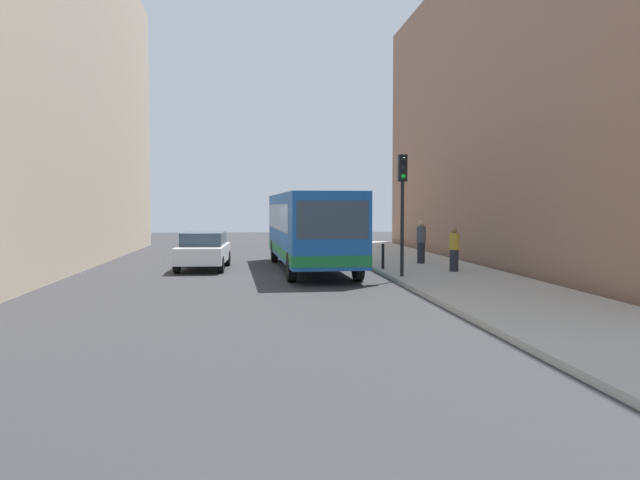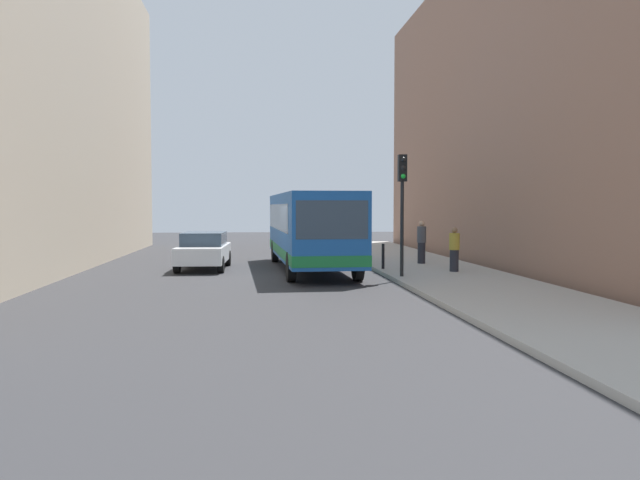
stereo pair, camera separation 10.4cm
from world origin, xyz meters
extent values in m
plane|color=#2D2D30|center=(0.00, 0.00, 0.00)|extent=(80.00, 80.00, 0.00)
cube|color=#ADA89E|center=(5.40, 0.00, 0.07)|extent=(4.40, 40.00, 0.15)
cube|color=#936B56|center=(11.50, 4.00, 6.92)|extent=(7.00, 32.00, 13.85)
cube|color=#19519E|center=(0.79, 2.43, 1.75)|extent=(2.89, 11.08, 2.50)
cube|color=#197238|center=(0.79, 2.43, 0.80)|extent=(2.91, 11.10, 0.36)
cube|color=#2D3D4C|center=(0.98, -3.05, 2.10)|extent=(2.26, 0.14, 1.20)
cube|color=#2D3D4C|center=(0.77, 2.93, 2.10)|extent=(2.85, 9.48, 1.00)
cylinder|color=black|center=(2.06, -1.43, 0.50)|extent=(0.31, 1.01, 1.00)
cylinder|color=black|center=(-0.20, -1.51, 0.50)|extent=(0.31, 1.01, 1.00)
cylinder|color=black|center=(1.78, 6.36, 0.50)|extent=(0.31, 1.01, 1.00)
cylinder|color=black|center=(-0.48, 6.28, 0.50)|extent=(0.31, 1.01, 1.00)
cube|color=silver|center=(-3.41, 3.17, 0.64)|extent=(2.00, 4.48, 0.64)
cube|color=#2D3D4C|center=(-3.41, 3.32, 1.22)|extent=(1.71, 2.54, 0.52)
cylinder|color=black|center=(-2.67, 1.64, 0.32)|extent=(0.25, 0.65, 0.64)
cylinder|color=black|center=(-4.30, 1.71, 0.32)|extent=(0.25, 0.65, 0.64)
cylinder|color=black|center=(-2.53, 4.63, 0.32)|extent=(0.25, 0.65, 0.64)
cylinder|color=black|center=(-4.16, 4.71, 0.32)|extent=(0.25, 0.65, 0.64)
cylinder|color=black|center=(3.55, -1.50, 1.75)|extent=(0.12, 0.12, 3.20)
cube|color=black|center=(3.55, -1.50, 3.80)|extent=(0.28, 0.24, 0.90)
sphere|color=black|center=(3.55, -1.63, 4.08)|extent=(0.16, 0.16, 0.16)
sphere|color=black|center=(3.55, -1.63, 3.80)|extent=(0.16, 0.16, 0.16)
sphere|color=green|center=(3.55, -1.63, 3.52)|extent=(0.16, 0.16, 0.16)
cylinder|color=black|center=(3.45, 1.16, 0.62)|extent=(0.11, 0.11, 0.95)
cylinder|color=black|center=(3.45, 4.04, 0.62)|extent=(0.11, 0.11, 0.95)
cylinder|color=#26262D|center=(5.82, -0.09, 0.54)|extent=(0.32, 0.32, 0.79)
cylinder|color=gold|center=(5.82, -0.09, 1.24)|extent=(0.38, 0.38, 0.61)
sphere|color=#8C6647|center=(5.82, -0.09, 1.65)|extent=(0.22, 0.22, 0.22)
cylinder|color=#26262D|center=(5.49, 3.25, 0.58)|extent=(0.32, 0.32, 0.87)
cylinder|color=#4C4C51|center=(5.49, 3.25, 1.35)|extent=(0.38, 0.38, 0.67)
sphere|color=tan|center=(5.49, 3.25, 1.80)|extent=(0.24, 0.24, 0.24)
camera|label=1|loc=(-1.54, -22.77, 2.51)|focal=36.13mm
camera|label=2|loc=(-1.44, -22.78, 2.51)|focal=36.13mm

